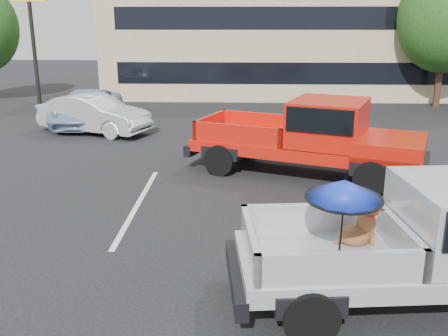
% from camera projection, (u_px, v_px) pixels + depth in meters
% --- Properties ---
extents(ground, '(90.00, 90.00, 0.00)m').
position_uv_depth(ground, '(272.00, 243.00, 9.60)').
color(ground, black).
rests_on(ground, ground).
extents(stripe_left, '(0.12, 5.00, 0.01)m').
position_uv_depth(stripe_left, '(138.00, 204.00, 11.62)').
color(stripe_left, silver).
rests_on(stripe_left, ground).
extents(stripe_right, '(0.12, 5.00, 0.01)m').
position_uv_depth(stripe_right, '(398.00, 207.00, 11.42)').
color(stripe_right, silver).
rests_on(stripe_right, ground).
extents(motel_building, '(20.40, 8.40, 6.30)m').
position_uv_depth(motel_building, '(287.00, 36.00, 28.73)').
color(motel_building, tan).
rests_on(motel_building, ground).
extents(motel_sign, '(1.60, 0.22, 6.00)m').
position_uv_depth(motel_sign, '(30.00, 7.00, 22.01)').
color(motel_sign, black).
rests_on(motel_sign, ground).
extents(tree_right, '(4.46, 4.46, 6.78)m').
position_uv_depth(tree_right, '(446.00, 18.00, 23.44)').
color(tree_right, '#332114').
rests_on(tree_right, ground).
extents(tree_back, '(4.68, 4.68, 7.11)m').
position_uv_depth(tree_back, '(348.00, 15.00, 31.14)').
color(tree_back, '#332114').
rests_on(tree_back, ground).
extents(silver_pickup, '(5.85, 2.52, 2.06)m').
position_uv_depth(silver_pickup, '(444.00, 237.00, 7.34)').
color(silver_pickup, black).
rests_on(silver_pickup, ground).
extents(red_pickup, '(6.74, 4.42, 2.10)m').
position_uv_depth(red_pickup, '(320.00, 135.00, 13.41)').
color(red_pickup, black).
rests_on(red_pickup, ground).
extents(silver_sedan, '(4.62, 3.08, 1.44)m').
position_uv_depth(silver_sedan, '(94.00, 114.00, 18.73)').
color(silver_sedan, '#A8A9AF').
rests_on(silver_sedan, ground).
extents(blue_suv, '(2.65, 5.09, 1.37)m').
position_uv_depth(blue_suv, '(87.00, 108.00, 20.30)').
color(blue_suv, '#7F9CBE').
rests_on(blue_suv, ground).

